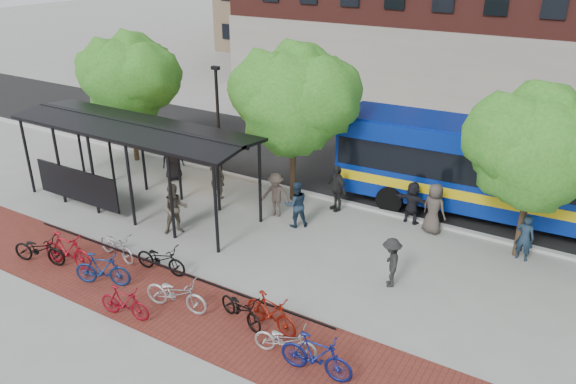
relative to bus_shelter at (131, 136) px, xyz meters
The scene contains 32 objects.
ground 8.68m from the bus_shelter, ahead, with size 160.00×160.00×0.00m, color #9E9E99.
asphalt_street 12.12m from the bus_shelter, 46.19° to the left, with size 160.00×8.00×0.01m, color black.
curb 9.74m from the bus_shelter, 28.84° to the left, with size 160.00×0.25×0.12m, color #B7B7B2.
brick_strip 8.19m from the bus_shelter, 36.40° to the right, with size 24.00×3.00×0.01m, color maroon.
bike_rack_rail 6.74m from the bus_shelter, 36.84° to the right, with size 12.00×0.05×0.95m, color black.
bus_shelter is the anchor object (origin of this frame).
tree_a 5.52m from the bus_shelter, 134.60° to the left, with size 4.90×4.00×6.18m.
tree_b 6.64m from the bus_shelter, 36.21° to the left, with size 5.15×4.20×6.47m.
tree_c 14.77m from the bus_shelter, 15.06° to the left, with size 4.66×3.80×5.92m.
lamp_post_left 4.24m from the bus_shelter, 74.47° to the left, with size 0.35×0.20×5.12m.
bus 14.78m from the bus_shelter, 25.77° to the left, with size 13.58×3.77×3.63m.
bike_0 5.62m from the bus_shelter, 85.24° to the right, with size 0.69×1.97×1.03m, color black.
bike_1 5.44m from the bus_shelter, 73.17° to the right, with size 0.57×2.02×1.22m, color maroon.
bike_2 4.92m from the bus_shelter, 55.14° to the right, with size 0.65×1.87×0.98m, color #B1B0B3.
bike_3 6.34m from the bus_shelter, 56.11° to the right, with size 0.52×1.85×1.11m, color navy.
bike_4 6.01m from the bus_shelter, 37.80° to the right, with size 0.66×1.88×0.99m, color black.
bike_5 8.05m from the bus_shelter, 48.29° to the right, with size 0.47×1.65×0.99m, color maroon.
bike_6 8.07m from the bus_shelter, 37.22° to the right, with size 0.72×2.05×1.08m, color #B3B3B6.
bike_8 9.49m from the bus_shelter, 27.33° to the right, with size 0.62×1.78×0.93m, color black.
bike_9 10.17m from the bus_shelter, 24.02° to the right, with size 0.52×1.85×1.11m, color maroon.
bike_10 11.27m from the bus_shelter, 25.50° to the right, with size 0.61×1.75×0.92m, color #B6B6B9.
bike_11 12.27m from the bus_shelter, 24.39° to the right, with size 0.55×1.96×1.18m, color navy.
pedestrian_0 3.54m from the bus_shelter, 101.89° to the left, with size 0.97×0.63×1.98m, color black.
pedestrian_1 3.85m from the bus_shelter, 44.03° to the left, with size 0.70×0.46×1.92m, color #433B35.
pedestrian_2 7.03m from the bus_shelter, 15.00° to the left, with size 0.89×0.69×1.83m, color #1D3044.
pedestrian_3 6.12m from the bus_shelter, 21.19° to the left, with size 1.17×0.67×1.81m, color brown.
pedestrian_4 8.36m from the bus_shelter, 27.94° to the left, with size 1.12×0.47×1.91m, color #252525.
pedestrian_5 11.22m from the bus_shelter, 22.86° to the left, with size 1.56×0.50×1.69m, color black.
pedestrian_6 11.93m from the bus_shelter, 19.43° to the left, with size 0.95×0.62×1.95m, color #473E38.
pedestrian_7 14.94m from the bus_shelter, 14.03° to the left, with size 0.61×0.40×1.67m, color #1C2E41.
pedestrian_8 3.71m from the bus_shelter, 19.21° to the right, with size 0.95×0.74×1.95m, color brown.
pedestrian_9 11.26m from the bus_shelter, ahead, with size 1.07×0.61×1.65m, color black.
Camera 1 is at (7.87, -15.25, 10.02)m, focal length 35.00 mm.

